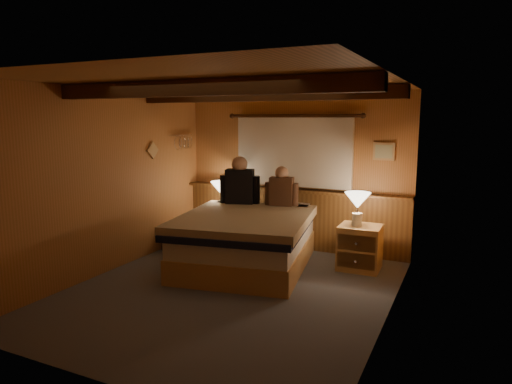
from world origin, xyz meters
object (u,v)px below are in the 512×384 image
Objects in this scene: duffel_bag at (181,240)px; lamp_right at (358,202)px; bed at (247,239)px; nightstand_left at (222,229)px; person_right at (282,190)px; lamp_left at (223,191)px; nightstand_right at (360,247)px; person_left at (240,184)px.

lamp_right is at bearing 15.55° from duffel_bag.
bed reaches higher than nightstand_left.
bed reaches higher than duffel_bag.
nightstand_left is 1.26m from person_right.
lamp_left reaches higher than bed.
person_right is at bearing 8.63° from nightstand_left.
nightstand_right is (1.43, 0.52, -0.08)m from bed.
nightstand_right is 0.62m from lamp_right.
nightstand_right is 0.80× the size of person_left.
person_right reaches higher than nightstand_left.
person_left reaches higher than lamp_left.
person_right is at bearing -0.96° from lamp_left.
person_left is 1.25m from duffel_bag.
person_right is (0.64, 0.10, -0.06)m from person_left.
bed is 4.46× the size of nightstand_left.
duffel_bag is (-0.79, -0.45, -0.86)m from person_left.
person_right reaches higher than duffel_bag.
duffel_bag is (-1.43, -0.55, -0.81)m from person_right.
person_left reaches higher than bed.
lamp_left reaches higher than nightstand_right.
bed is 3.21× the size of person_left.
bed is 3.90× the size of person_right.
nightstand_left is 0.96× the size of duffel_bag.
lamp_right is at bearing -22.39° from person_left.
nightstand_right is (2.27, -0.26, 0.04)m from nightstand_left.
lamp_right is (2.22, -0.27, 0.65)m from nightstand_left.
lamp_left is 2.21m from lamp_right.
bed is at bearing -159.95° from lamp_right.
lamp_left is at bearing 173.05° from lamp_right.
nightstand_left reaches higher than duffel_bag.
lamp_right is at bearing 2.84° from nightstand_left.
nightstand_right is at bearing 3.33° from nightstand_left.
lamp_left reaches higher than nightstand_left.
nightstand_right is at bearing -21.86° from person_left.
nightstand_left is 0.88× the size of person_right.
duffel_bag is at bearing -173.42° from lamp_right.
nightstand_right is 1.06× the size of duffel_bag.
lamp_left is at bearing 61.93° from duffel_bag.
lamp_right reaches higher than nightstand_right.
person_right is at bearing 30.04° from duffel_bag.
lamp_left is (-0.81, 0.77, 0.50)m from bed.
lamp_right is at bearing -21.87° from person_right.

